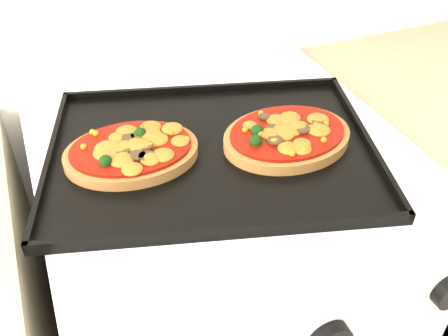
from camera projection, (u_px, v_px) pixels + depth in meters
name	position (u px, v px, depth m)	size (l,w,h in m)	color
stove	(225.00, 316.00, 1.09)	(0.60, 0.60, 0.91)	white
control_panel	(324.00, 326.00, 0.62)	(0.60, 0.02, 0.09)	white
baking_tray	(212.00, 149.00, 0.79)	(0.51, 0.38, 0.02)	black
pizza_left	(131.00, 150.00, 0.77)	(0.21, 0.15, 0.03)	olive
pizza_right	(287.00, 135.00, 0.80)	(0.21, 0.16, 0.03)	olive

